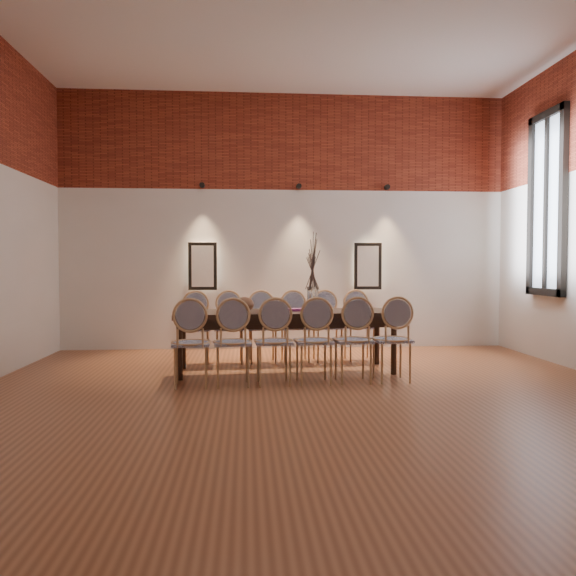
{
  "coord_description": "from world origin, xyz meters",
  "views": [
    {
      "loc": [
        -0.63,
        -5.36,
        1.31
      ],
      "look_at": [
        -0.14,
        1.11,
        1.05
      ],
      "focal_mm": 35.0,
      "sensor_mm": 36.0,
      "label": 1
    }
  ],
  "objects": [
    {
      "name": "floor",
      "position": [
        0.0,
        0.0,
        -0.01
      ],
      "size": [
        7.0,
        7.0,
        0.02
      ],
      "primitive_type": "cube",
      "color": "#985835",
      "rests_on": "ground"
    },
    {
      "name": "wall_back",
      "position": [
        0.0,
        3.55,
        2.0
      ],
      "size": [
        7.0,
        0.1,
        4.0
      ],
      "primitive_type": "cube",
      "color": "silver",
      "rests_on": "ground"
    },
    {
      "name": "wall_front",
      "position": [
        0.0,
        -3.55,
        2.0
      ],
      "size": [
        7.0,
        0.1,
        4.0
      ],
      "primitive_type": "cube",
      "color": "silver",
      "rests_on": "ground"
    },
    {
      "name": "brick_band_back",
      "position": [
        0.0,
        3.48,
        3.25
      ],
      "size": [
        7.0,
        0.02,
        1.5
      ],
      "primitive_type": "cube",
      "color": "maroon",
      "rests_on": "ground"
    },
    {
      "name": "niche_left",
      "position": [
        -1.3,
        3.45,
        1.3
      ],
      "size": [
        0.36,
        0.06,
        0.66
      ],
      "primitive_type": "cube",
      "color": "#FFEAC6",
      "rests_on": "wall_back"
    },
    {
      "name": "niche_right",
      "position": [
        1.3,
        3.45,
        1.3
      ],
      "size": [
        0.36,
        0.06,
        0.66
      ],
      "primitive_type": "cube",
      "color": "#FFEAC6",
      "rests_on": "wall_back"
    },
    {
      "name": "spot_fixture_left",
      "position": [
        -1.3,
        3.42,
        2.55
      ],
      "size": [
        0.08,
        0.1,
        0.08
      ],
      "primitive_type": "cylinder",
      "rotation": [
        1.57,
        0.0,
        0.0
      ],
      "color": "black",
      "rests_on": "wall_back"
    },
    {
      "name": "spot_fixture_mid",
      "position": [
        0.2,
        3.42,
        2.55
      ],
      "size": [
        0.08,
        0.1,
        0.08
      ],
      "primitive_type": "cylinder",
      "rotation": [
        1.57,
        0.0,
        0.0
      ],
      "color": "black",
      "rests_on": "wall_back"
    },
    {
      "name": "spot_fixture_right",
      "position": [
        1.6,
        3.42,
        2.55
      ],
      "size": [
        0.08,
        0.1,
        0.08
      ],
      "primitive_type": "cylinder",
      "rotation": [
        1.57,
        0.0,
        0.0
      ],
      "color": "black",
      "rests_on": "wall_back"
    },
    {
      "name": "window_glass",
      "position": [
        3.46,
        2.0,
        2.15
      ],
      "size": [
        0.02,
        0.78,
        2.38
      ],
      "primitive_type": "cube",
      "color": "silver",
      "rests_on": "wall_right"
    },
    {
      "name": "window_frame",
      "position": [
        3.44,
        2.0,
        2.15
      ],
      "size": [
        0.08,
        0.9,
        2.5
      ],
      "primitive_type": "cube",
      "color": "black",
      "rests_on": "wall_right"
    },
    {
      "name": "window_mullion",
      "position": [
        3.44,
        2.0,
        2.15
      ],
      "size": [
        0.06,
        0.06,
        2.4
      ],
      "primitive_type": "cube",
      "color": "black",
      "rests_on": "wall_right"
    },
    {
      "name": "dining_table",
      "position": [
        -0.14,
        1.51,
        0.38
      ],
      "size": [
        2.74,
        1.01,
        0.75
      ],
      "primitive_type": "cube",
      "rotation": [
        0.0,
        0.0,
        0.06
      ],
      "color": "black",
      "rests_on": "floor"
    },
    {
      "name": "chair_near_a",
      "position": [
        -1.23,
        0.74,
        0.47
      ],
      "size": [
        0.46,
        0.46,
        0.94
      ],
      "primitive_type": null,
      "rotation": [
        0.0,
        0.0,
        0.06
      ],
      "color": "tan",
      "rests_on": "floor"
    },
    {
      "name": "chair_near_b",
      "position": [
        -0.78,
        0.76,
        0.47
      ],
      "size": [
        0.46,
        0.46,
        0.94
      ],
      "primitive_type": null,
      "rotation": [
        0.0,
        0.0,
        0.06
      ],
      "color": "tan",
      "rests_on": "floor"
    },
    {
      "name": "chair_near_c",
      "position": [
        -0.33,
        0.79,
        0.47
      ],
      "size": [
        0.46,
        0.46,
        0.94
      ],
      "primitive_type": null,
      "rotation": [
        0.0,
        0.0,
        0.06
      ],
      "color": "tan",
      "rests_on": "floor"
    },
    {
      "name": "chair_near_d",
      "position": [
        0.12,
        0.81,
        0.47
      ],
      "size": [
        0.46,
        0.46,
        0.94
      ],
      "primitive_type": null,
      "rotation": [
        0.0,
        0.0,
        0.06
      ],
      "color": "tan",
      "rests_on": "floor"
    },
    {
      "name": "chair_near_e",
      "position": [
        0.57,
        0.84,
        0.47
      ],
      "size": [
        0.46,
        0.46,
        0.94
      ],
      "primitive_type": null,
      "rotation": [
        0.0,
        0.0,
        0.06
      ],
      "color": "tan",
      "rests_on": "floor"
    },
    {
      "name": "chair_near_f",
      "position": [
        1.02,
        0.86,
        0.47
      ],
      "size": [
        0.46,
        0.46,
        0.94
      ],
      "primitive_type": null,
      "rotation": [
        0.0,
        0.0,
        0.06
      ],
      "color": "tan",
      "rests_on": "floor"
    },
    {
      "name": "chair_far_a",
      "position": [
        -1.3,
        2.16,
        0.47
      ],
      "size": [
        0.46,
        0.46,
        0.94
      ],
      "primitive_type": null,
      "rotation": [
        0.0,
        0.0,
        3.2
      ],
      "color": "tan",
      "rests_on": "floor"
    },
    {
      "name": "chair_far_b",
      "position": [
        -0.86,
        2.19,
        0.47
      ],
      "size": [
        0.46,
        0.46,
        0.94
      ],
      "primitive_type": null,
      "rotation": [
        0.0,
        0.0,
        3.2
      ],
      "color": "tan",
      "rests_on": "floor"
    },
    {
      "name": "chair_far_c",
      "position": [
        -0.41,
        2.21,
        0.47
      ],
      "size": [
        0.46,
        0.46,
        0.94
      ],
      "primitive_type": null,
      "rotation": [
        0.0,
        0.0,
        3.2
      ],
      "color": "tan",
      "rests_on": "floor"
    },
    {
      "name": "chair_far_d",
      "position": [
        0.04,
        2.24,
        0.47
      ],
      "size": [
        0.46,
        0.46,
        0.94
      ],
      "primitive_type": null,
      "rotation": [
        0.0,
        0.0,
        3.2
      ],
      "color": "tan",
      "rests_on": "floor"
    },
    {
      "name": "chair_far_e",
      "position": [
        0.49,
        2.26,
        0.47
      ],
      "size": [
        0.46,
        0.46,
        0.94
      ],
      "primitive_type": null,
      "rotation": [
        0.0,
        0.0,
        3.2
      ],
      "color": "tan",
      "rests_on": "floor"
    },
    {
      "name": "chair_far_f",
      "position": [
        0.94,
        2.29,
        0.47
      ],
      "size": [
        0.46,
        0.46,
        0.94
      ],
      "primitive_type": null,
      "rotation": [
        0.0,
        0.0,
        3.2
      ],
      "color": "tan",
      "rests_on": "floor"
    },
    {
      "name": "vase",
      "position": [
        0.19,
        1.53,
        0.9
      ],
      "size": [
        0.14,
        0.14,
        0.3
      ],
      "primitive_type": "cylinder",
      "color": "silver",
      "rests_on": "dining_table"
    },
    {
      "name": "dried_branches",
      "position": [
        0.19,
        1.53,
        1.35
      ],
      "size": [
        0.5,
        0.5,
        0.7
      ],
      "primitive_type": null,
      "color": "#45342B",
      "rests_on": "vase"
    },
    {
      "name": "bowl",
      "position": [
        -0.65,
        1.43,
        0.84
      ],
      "size": [
        0.24,
        0.24,
        0.18
      ],
      "primitive_type": "ellipsoid",
      "color": "brown",
      "rests_on": "dining_table"
    },
    {
      "name": "book",
      "position": [
        -0.05,
        1.54,
        0.77
      ],
      "size": [
        0.27,
        0.19,
        0.03
      ],
      "primitive_type": "cube",
      "rotation": [
        0.0,
        0.0,
        0.06
      ],
      "color": "#9B2F83",
      "rests_on": "dining_table"
    }
  ]
}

